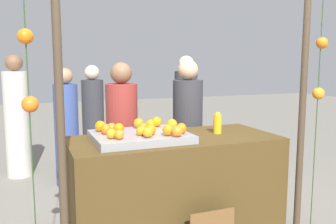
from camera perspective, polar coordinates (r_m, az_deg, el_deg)
stall_counter at (r=3.24m, az=1.00°, el=-12.21°), size 1.78×0.80×0.95m
orange_tray at (r=3.00m, az=-4.36°, el=-3.88°), size 0.77×0.61×0.06m
orange_0 at (r=2.99m, az=-7.72°, el=-2.56°), size 0.09×0.09×0.09m
orange_1 at (r=2.80m, az=-8.87°, el=-3.39°), size 0.08×0.08×0.08m
orange_2 at (r=2.81m, az=-3.21°, el=-3.23°), size 0.08×0.08×0.08m
orange_3 at (r=2.76m, az=-7.66°, el=-3.55°), size 0.07×0.07×0.07m
orange_4 at (r=2.88m, az=0.00°, el=-2.83°), size 0.09×0.09×0.09m
orange_5 at (r=2.95m, az=-3.98°, el=-2.59°), size 0.09×0.09×0.09m
orange_6 at (r=3.27m, az=-1.79°, el=-1.55°), size 0.09×0.09×0.09m
orange_7 at (r=3.09m, az=-10.58°, el=-2.21°), size 0.09×0.09×0.09m
orange_8 at (r=2.96m, az=2.19°, el=-2.58°), size 0.09×0.09×0.09m
orange_9 at (r=2.83m, az=1.45°, el=-3.06°), size 0.09×0.09×0.09m
orange_10 at (r=2.97m, az=-9.71°, el=-2.67°), size 0.08×0.08×0.08m
orange_11 at (r=3.04m, az=-8.85°, el=-2.46°), size 0.08×0.08×0.08m
orange_12 at (r=2.89m, az=-4.31°, el=-3.01°), size 0.07×0.07×0.07m
orange_13 at (r=2.90m, az=-2.74°, el=-2.83°), size 0.08×0.08×0.08m
orange_14 at (r=3.13m, az=-2.75°, el=-2.00°), size 0.09×0.09×0.09m
orange_15 at (r=3.14m, az=0.68°, el=-1.93°), size 0.09×0.09×0.09m
orange_16 at (r=3.20m, az=-4.65°, el=-1.77°), size 0.09×0.09×0.09m
juice_bottle at (r=3.29m, az=7.79°, el=-1.81°), size 0.07×0.07×0.19m
vendor_left at (r=3.73m, az=-7.18°, el=-5.35°), size 0.32×0.32×1.58m
vendor_right at (r=3.99m, az=3.09°, el=-4.22°), size 0.32×0.32×1.61m
crowd_person_0 at (r=5.42m, az=-22.59°, el=-1.21°), size 0.34×0.34×1.69m
crowd_person_1 at (r=5.41m, az=2.81°, el=-0.69°), size 0.34×0.34×1.68m
crowd_person_2 at (r=5.32m, az=-11.65°, el=-1.67°), size 0.31×0.31×1.54m
crowd_person_3 at (r=4.84m, az=-15.62°, el=-2.91°), size 0.30×0.30×1.51m
canopy_post_left at (r=2.42m, az=-16.51°, el=-2.53°), size 0.06×0.06×2.32m
canopy_post_right at (r=3.22m, az=20.32°, el=-0.16°), size 0.06×0.06×2.32m
garland_strand_left at (r=2.39m, az=-21.31°, el=9.91°), size 0.11×0.11×2.25m
garland_strand_right at (r=3.25m, az=22.89°, el=8.79°), size 0.10×0.10×2.25m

